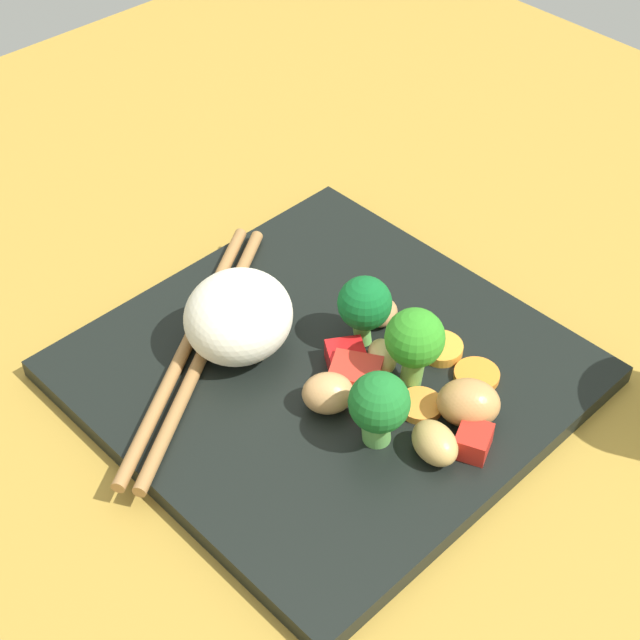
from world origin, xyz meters
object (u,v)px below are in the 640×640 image
Objects in this scene: broccoli_floret_1 at (366,306)px; carrot_slice_2 at (477,375)px; chopstick_pair at (197,345)px; rice_mound at (238,316)px; square_plate at (326,372)px.

broccoli_floret_1 reaches higher than carrot_slice_2.
broccoli_floret_1 is at bearing 107.66° from chopstick_pair.
broccoli_floret_1 is 8.51cm from carrot_slice_2.
chopstick_pair is at bearing -38.36° from rice_mound.
carrot_slice_2 is (-9.45, 12.72, -2.60)cm from rice_mound.
rice_mound is 2.51× the size of carrot_slice_2.
rice_mound is at bearing -39.05° from broccoli_floret_1.
square_plate is at bearing -2.69° from broccoli_floret_1.
broccoli_floret_1 reaches higher than square_plate.
chopstick_pair is at bearing -52.22° from square_plate.
carrot_slice_2 is at bearing 95.47° from chopstick_pair.
carrot_slice_2 is (-6.35, 7.57, 0.92)cm from square_plate.
chopstick_pair is at bearing -38.87° from broccoli_floret_1.
chopstick_pair is (2.30, -1.82, -2.40)cm from rice_mound.
broccoli_floret_1 is at bearing -68.56° from carrot_slice_2.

